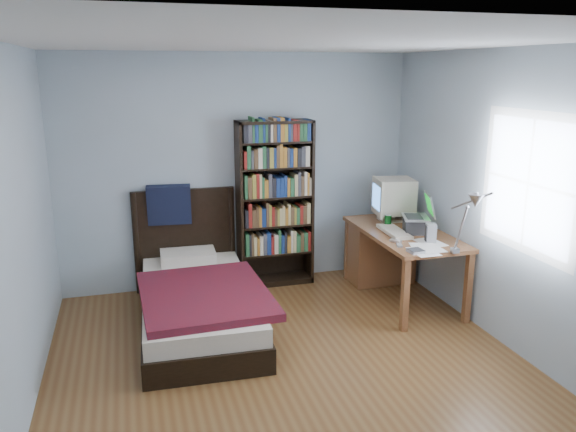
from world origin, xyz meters
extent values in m
plane|color=brown|center=(0.00, 0.00, 0.00)|extent=(4.20, 4.20, 0.00)
plane|color=white|center=(0.00, 0.00, 2.50)|extent=(4.20, 4.20, 0.00)
cube|color=#B0C1CF|center=(0.00, 2.10, 1.25)|extent=(3.80, 0.04, 2.50)
cube|color=#B0C1CF|center=(0.00, -2.10, 1.25)|extent=(3.80, 0.04, 2.50)
cube|color=#B0C1CF|center=(-1.90, 0.00, 1.25)|extent=(0.04, 4.20, 2.50)
cube|color=#B0C1CF|center=(1.90, 0.00, 1.25)|extent=(0.04, 4.20, 2.50)
cube|color=white|center=(1.89, -0.15, 1.45)|extent=(0.01, 1.14, 1.14)
cube|color=white|center=(1.88, -0.15, 1.45)|extent=(0.01, 1.00, 1.00)
cube|color=brown|center=(1.50, 1.13, 0.71)|extent=(0.75, 1.48, 0.04)
cube|color=brown|center=(1.18, 0.44, 0.34)|extent=(0.06, 0.06, 0.69)
cube|color=brown|center=(1.83, 0.44, 0.34)|extent=(0.06, 0.06, 0.69)
cube|color=brown|center=(1.18, 1.82, 0.34)|extent=(0.06, 0.06, 0.69)
cube|color=brown|center=(1.83, 1.82, 0.34)|extent=(0.06, 0.06, 0.69)
cube|color=brown|center=(1.50, 1.65, 0.34)|extent=(0.69, 0.40, 0.68)
cube|color=beige|center=(1.56, 1.55, 0.74)|extent=(0.29, 0.25, 0.03)
cylinder|color=beige|center=(1.56, 1.55, 0.79)|extent=(0.10, 0.10, 0.06)
cube|color=beige|center=(1.59, 1.55, 1.00)|extent=(0.45, 0.43, 0.37)
cube|color=beige|center=(1.40, 1.55, 1.00)|extent=(0.09, 0.39, 0.39)
cube|color=#3F81E5|center=(1.38, 1.55, 1.00)|extent=(0.06, 0.29, 0.25)
cube|color=#2D2D30|center=(1.59, 1.06, 0.80)|extent=(0.29, 0.31, 0.15)
cube|color=silver|center=(1.59, 1.06, 0.89)|extent=(0.34, 0.38, 0.02)
cube|color=#2D2D30|center=(1.57, 1.06, 0.90)|extent=(0.23, 0.29, 0.00)
cube|color=silver|center=(1.74, 1.06, 1.01)|extent=(0.18, 0.33, 0.23)
cube|color=#0CBF26|center=(1.73, 1.06, 1.01)|extent=(0.14, 0.27, 0.18)
cube|color=#99999E|center=(1.62, 0.38, 0.75)|extent=(0.06, 0.05, 0.04)
cylinder|color=#99999E|center=(1.62, 0.31, 0.98)|extent=(0.02, 0.15, 0.42)
cylinder|color=#99999E|center=(1.54, 0.08, 1.28)|extent=(0.17, 0.34, 0.21)
cone|color=#99999E|center=(1.46, -0.08, 1.32)|extent=(0.13, 0.13, 0.11)
cube|color=beige|center=(1.37, 1.09, 0.75)|extent=(0.22, 0.50, 0.05)
cube|color=gray|center=(1.57, 0.72, 0.82)|extent=(0.12, 0.12, 0.18)
cylinder|color=#073308|center=(1.41, 1.32, 0.79)|extent=(0.07, 0.07, 0.13)
ellipsoid|color=silver|center=(1.46, 1.40, 0.75)|extent=(0.07, 0.12, 0.04)
cube|color=silver|center=(1.25, 0.82, 0.74)|extent=(0.11, 0.12, 0.02)
cube|color=gray|center=(1.23, 0.69, 0.74)|extent=(0.07, 0.10, 0.02)
cube|color=gray|center=(1.28, 0.48, 0.74)|extent=(0.13, 0.13, 0.03)
cube|color=black|center=(-0.03, 1.94, 0.90)|extent=(0.03, 0.30, 1.81)
cube|color=black|center=(0.76, 1.94, 0.90)|extent=(0.03, 0.30, 1.81)
cube|color=black|center=(0.36, 1.94, 1.79)|extent=(0.81, 0.30, 0.03)
cube|color=black|center=(0.36, 1.94, 0.03)|extent=(0.81, 0.30, 0.06)
cube|color=black|center=(0.36, 2.08, 0.90)|extent=(0.81, 0.02, 1.81)
cube|color=olive|center=(0.36, 1.92, 0.93)|extent=(0.73, 0.22, 1.61)
cube|color=black|center=(-0.61, 1.05, 0.11)|extent=(1.10, 2.08, 0.22)
cube|color=beige|center=(-0.61, 1.05, 0.30)|extent=(1.06, 2.02, 0.16)
cube|color=maroon|center=(-0.58, 0.80, 0.41)|extent=(1.12, 1.36, 0.07)
cube|color=beige|center=(-0.61, 1.82, 0.43)|extent=(0.57, 0.38, 0.12)
cube|color=black|center=(-0.61, 2.06, 0.55)|extent=(1.08, 0.05, 1.10)
cylinder|color=black|center=(-1.12, 2.04, 0.55)|extent=(0.06, 0.06, 1.10)
cylinder|color=black|center=(-0.10, 2.04, 0.55)|extent=(0.06, 0.06, 1.10)
cube|color=black|center=(-0.76, 2.03, 0.95)|extent=(0.46, 0.20, 0.43)
camera|label=1|loc=(-1.15, -3.79, 2.32)|focal=35.00mm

